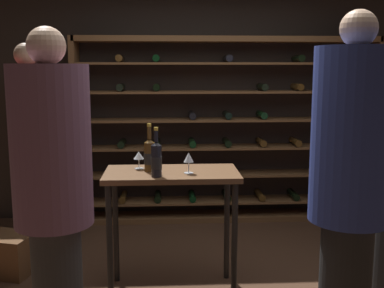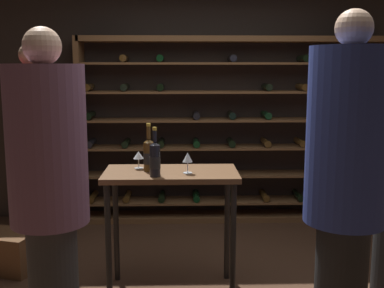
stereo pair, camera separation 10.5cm
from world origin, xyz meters
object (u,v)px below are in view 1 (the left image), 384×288
Objects in this scene: person_guest_plum_blouse at (351,178)px; wine_crate at (5,254)px; wine_bottle_green_slim at (150,155)px; wine_rack at (227,132)px; tasting_table at (172,190)px; person_bystander_red_print at (30,132)px; wine_bottle_amber_reserve at (156,159)px; wine_glass_stemmed_right at (189,158)px; person_bystander_dark_jacket at (53,183)px; wine_glass_stemmed_center at (139,156)px.

person_guest_plum_blouse is 4.21× the size of wine_crate.
wine_bottle_green_slim is at bearing -18.25° from wine_crate.
wine_rack is 2.59m from wine_crate.
wine_bottle_green_slim is at bearing 31.00° from person_guest_plum_blouse.
wine_crate is at bearing 163.39° from tasting_table.
person_bystander_red_print reaches higher than wine_bottle_amber_reserve.
person_bystander_red_print is at bearing 137.64° from tasting_table.
wine_glass_stemmed_right reaches higher than tasting_table.
person_bystander_dark_jacket reaches higher than wine_bottle_green_slim.
wine_glass_stemmed_right is (0.37, -0.18, 0.01)m from wine_glass_stemmed_center.
tasting_table is 0.51× the size of person_bystander_dark_jacket.
wine_rack is at bearing 65.08° from wine_bottle_green_slim.
tasting_table is 2.82× the size of wine_bottle_amber_reserve.
person_guest_plum_blouse is 1.35m from wine_bottle_amber_reserve.
tasting_table reaches higher than wine_crate.
person_guest_plum_blouse is 5.71× the size of wine_bottle_amber_reserve.
person_guest_plum_blouse is at bearing -46.73° from wine_glass_stemmed_right.
wine_glass_stemmed_right is (-0.52, -1.82, 0.06)m from wine_rack.
person_bystander_dark_jacket is 0.99× the size of person_bystander_red_print.
wine_rack reaches higher than wine_bottle_green_slim.
wine_glass_stemmed_right reaches higher than wine_glass_stemmed_center.
person_guest_plum_blouse is 1.04× the size of person_bystander_dark_jacket.
person_bystander_red_print is at bearing -166.41° from wine_rack.
person_guest_plum_blouse reaches higher than tasting_table.
wine_rack is at bearing 74.03° from wine_glass_stemmed_right.
tasting_table is at bearing -16.61° from wine_crate.
wine_bottle_green_slim is 0.13m from wine_glass_stemmed_center.
wine_bottle_green_slim reaches higher than wine_crate.
wine_glass_stemmed_right is (1.51, -1.33, -0.02)m from person_bystander_red_print.
wine_bottle_green_slim is at bearing -47.27° from wine_glass_stemmed_center.
wine_bottle_amber_reserve reaches higher than wine_glass_stemmed_center.
wine_rack is 1.67× the size of person_guest_plum_blouse.
wine_bottle_amber_reserve is (1.27, -1.43, -0.01)m from person_bystander_red_print.
wine_bottle_amber_reserve is 2.63× the size of wine_glass_stemmed_center.
wine_glass_stemmed_center is at bearing 154.79° from wine_glass_stemmed_right.
wine_rack is 2.75m from person_guest_plum_blouse.
wine_bottle_amber_reserve is at bearing -122.89° from tasting_table.
wine_glass_stemmed_right is (0.23, 0.10, -0.02)m from wine_bottle_amber_reserve.
person_bystander_dark_jacket is 5.48× the size of wine_bottle_amber_reserve.
tasting_table is 2.08× the size of wine_crate.
wine_glass_stemmed_right is at bearing -105.97° from wine_rack.
wine_bottle_green_slim is (0.52, 0.82, 0.01)m from person_bystander_dark_jacket.
person_bystander_dark_jacket is at bearing -115.45° from wine_glass_stemmed_center.
wine_rack is 9.39× the size of wine_bottle_green_slim.
person_guest_plum_blouse is 1.50m from wine_bottle_green_slim.
person_guest_plum_blouse is at bearing -36.68° from wine_bottle_amber_reserve.
wine_rack reaches higher than person_guest_plum_blouse.
person_guest_plum_blouse is 13.07× the size of wine_glass_stemmed_right.
person_bystander_red_print is 5.44× the size of wine_bottle_green_slim.
wine_crate is at bearing -113.87° from person_bystander_dark_jacket.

